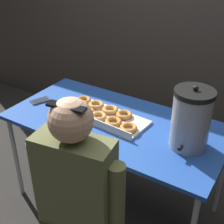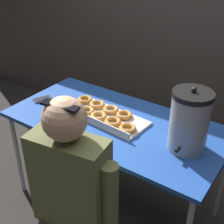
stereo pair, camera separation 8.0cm
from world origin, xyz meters
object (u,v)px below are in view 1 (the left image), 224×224
object	(u,v)px
person_seated	(77,206)
coffee_urn	(191,119)
donut_box	(102,114)
cell_phone	(40,101)

from	to	relation	value
person_seated	coffee_urn	bearing A→B (deg)	-128.88
donut_box	coffee_urn	xyz separation A→B (m)	(0.60, -0.01, 0.16)
coffee_urn	cell_phone	size ratio (longest dim) A/B	2.53
donut_box	cell_phone	world-z (taller)	donut_box
cell_phone	person_seated	xyz separation A→B (m)	(0.76, -0.55, -0.15)
donut_box	person_seated	xyz separation A→B (m)	(0.25, -0.61, -0.17)
person_seated	donut_box	bearing A→B (deg)	-76.37
cell_phone	coffee_urn	bearing A→B (deg)	25.89
donut_box	cell_phone	distance (m)	0.51
donut_box	cell_phone	size ratio (longest dim) A/B	4.06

